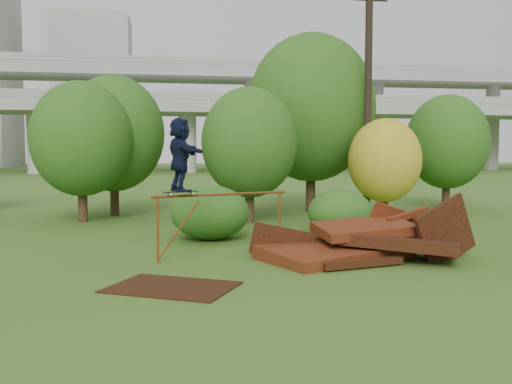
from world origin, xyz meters
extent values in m
plane|color=#2D5116|center=(0.00, 0.00, 0.00)|extent=(240.00, 240.00, 0.00)
cube|color=#45200C|center=(1.02, 1.36, 0.18)|extent=(3.94, 3.24, 0.57)
cube|color=black|center=(2.52, 1.06, 0.42)|extent=(3.26, 2.84, 0.54)
cube|color=#45200C|center=(1.82, 1.56, 0.70)|extent=(2.40, 1.67, 0.48)
cube|color=black|center=(3.62, 0.86, 0.65)|extent=(1.87, 0.68, 1.88)
cube|color=#45200C|center=(2.82, 2.36, 0.55)|extent=(1.62, 0.47, 1.54)
cube|color=black|center=(-0.18, 1.76, 0.35)|extent=(1.67, 0.19, 1.07)
cube|color=black|center=(1.32, 0.16, 0.12)|extent=(2.02, 0.67, 0.17)
cube|color=#45200C|center=(3.22, 2.06, 0.95)|extent=(1.47, 0.87, 0.38)
cylinder|color=brown|center=(-3.19, 1.53, 0.77)|extent=(0.06, 0.06, 1.54)
cylinder|color=brown|center=(-0.06, 2.69, 0.77)|extent=(0.06, 0.06, 1.54)
cylinder|color=brown|center=(-1.63, 2.11, 1.54)|extent=(3.43, 1.32, 0.06)
cube|color=black|center=(-2.65, 1.73, 1.64)|extent=(0.82, 0.48, 0.03)
cylinder|color=silver|center=(-2.89, 1.55, 1.60)|extent=(0.06, 0.05, 0.06)
cylinder|color=silver|center=(-2.95, 1.71, 1.60)|extent=(0.06, 0.05, 0.06)
cylinder|color=silver|center=(-2.35, 1.75, 1.60)|extent=(0.06, 0.05, 0.06)
cylinder|color=silver|center=(-2.41, 1.91, 1.60)|extent=(0.06, 0.05, 0.06)
imported|color=black|center=(-2.65, 1.73, 2.52)|extent=(1.04, 1.68, 1.73)
cube|color=black|center=(-2.91, -0.99, 0.01)|extent=(2.80, 2.53, 0.03)
cylinder|color=black|center=(-5.99, 9.92, 0.85)|extent=(0.35, 0.35, 1.69)
ellipsoid|color=#214C14|center=(-5.99, 9.92, 3.07)|extent=(3.68, 3.68, 4.23)
cylinder|color=black|center=(-5.01, 11.94, 0.90)|extent=(0.35, 0.35, 1.80)
ellipsoid|color=#214C14|center=(-5.01, 11.94, 3.33)|extent=(4.08, 4.08, 4.70)
cylinder|color=black|center=(0.07, 8.78, 0.81)|extent=(0.34, 0.34, 1.61)
ellipsoid|color=#214C14|center=(0.07, 8.78, 2.93)|extent=(3.51, 3.51, 4.04)
cylinder|color=black|center=(3.26, 12.15, 1.21)|extent=(0.41, 0.41, 2.41)
ellipsoid|color=#214C14|center=(3.26, 12.15, 4.48)|extent=(5.51, 5.51, 6.34)
cylinder|color=black|center=(5.36, 9.04, 0.61)|extent=(0.30, 0.30, 1.21)
ellipsoid|color=#A58C19|center=(5.36, 9.04, 2.26)|extent=(2.81, 2.81, 3.23)
cylinder|color=black|center=(9.50, 12.05, 0.83)|extent=(0.34, 0.34, 1.67)
ellipsoid|color=#214C14|center=(9.50, 12.05, 3.04)|extent=(3.66, 3.66, 4.21)
ellipsoid|color=#214C14|center=(-1.69, 4.90, 0.80)|extent=(2.32, 2.14, 1.61)
ellipsoid|color=#214C14|center=(2.36, 5.15, 0.72)|extent=(2.02, 1.85, 1.43)
cylinder|color=black|center=(4.72, 9.22, 4.54)|extent=(0.28, 0.28, 9.07)
cube|color=gray|center=(0.00, 60.00, 8.00)|extent=(160.00, 9.00, 1.40)
cube|color=gray|center=(0.00, 66.00, 13.00)|extent=(160.00, 9.00, 1.40)
cylinder|color=gray|center=(-18.00, 60.00, 4.00)|extent=(2.20, 2.20, 8.00)
cylinder|color=gray|center=(0.00, 60.00, 4.00)|extent=(2.20, 2.20, 8.00)
cylinder|color=gray|center=(18.00, 60.00, 4.00)|extent=(2.20, 2.20, 8.00)
cube|color=#9E9E99|center=(-16.00, 102.00, 14.00)|extent=(14.00, 14.00, 28.00)
camera|label=1|loc=(-3.05, -11.78, 2.58)|focal=40.00mm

